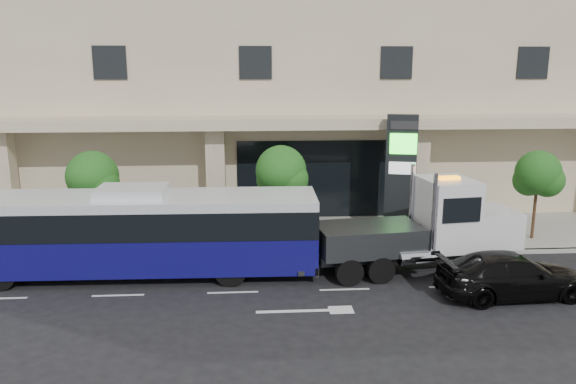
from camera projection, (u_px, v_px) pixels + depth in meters
name	position (u px, v px, depth m)	size (l,w,h in m)	color
ground	(338.00, 274.00, 21.59)	(120.00, 120.00, 0.00)	black
sidewalk	(322.00, 235.00, 26.44)	(120.00, 6.00, 0.15)	gray
curb	(331.00, 256.00, 23.52)	(120.00, 0.30, 0.15)	gray
convention_center	(303.00, 30.00, 34.42)	(60.00, 17.60, 20.00)	tan
tree_left	(93.00, 180.00, 23.76)	(2.27, 2.20, 4.22)	#422B19
tree_mid	(282.00, 174.00, 24.24)	(2.28, 2.20, 4.38)	#422B19
tree_right	(538.00, 176.00, 25.04)	(2.10, 2.00, 4.04)	#422B19
city_bus	(134.00, 231.00, 21.10)	(13.76, 3.14, 3.47)	black
tow_truck	(426.00, 229.00, 21.72)	(9.02, 3.16, 4.08)	#2D3033
black_sedan	(512.00, 275.00, 19.42)	(2.15, 5.28, 1.53)	black
signage_pylon	(400.00, 174.00, 25.81)	(1.46, 0.83, 5.57)	black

